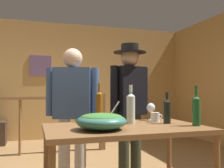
{
  "coord_description": "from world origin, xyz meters",
  "views": [
    {
      "loc": [
        -0.5,
        -2.76,
        1.1
      ],
      "look_at": [
        0.25,
        -0.34,
        1.17
      ],
      "focal_mm": 40.1,
      "sensor_mm": 36.0,
      "label": 1
    }
  ],
  "objects_px": {
    "salad_bowl": "(101,120)",
    "person_standing_left": "(72,106)",
    "wine_bottle_green": "(196,110)",
    "person_standing_right": "(130,100)",
    "wine_bottle_amber": "(99,106)",
    "mug_white": "(155,117)",
    "stair_railing": "(32,115)",
    "serving_table": "(125,135)",
    "wine_bottle_clear": "(131,107)",
    "wine_bottle_dark": "(167,111)",
    "framed_picture": "(41,66)",
    "wine_glass": "(151,108)"
  },
  "relations": [
    {
      "from": "mug_white",
      "to": "person_standing_right",
      "type": "relative_size",
      "value": 0.07
    },
    {
      "from": "mug_white",
      "to": "wine_bottle_dark",
      "type": "bearing_deg",
      "value": -72.02
    },
    {
      "from": "framed_picture",
      "to": "wine_bottle_green",
      "type": "distance_m",
      "value": 4.2
    },
    {
      "from": "wine_bottle_green",
      "to": "person_standing_right",
      "type": "distance_m",
      "value": 0.96
    },
    {
      "from": "serving_table",
      "to": "salad_bowl",
      "type": "relative_size",
      "value": 3.43
    },
    {
      "from": "stair_railing",
      "to": "wine_bottle_green",
      "type": "height_order",
      "value": "wine_bottle_green"
    },
    {
      "from": "serving_table",
      "to": "wine_bottle_clear",
      "type": "height_order",
      "value": "wine_bottle_clear"
    },
    {
      "from": "wine_bottle_amber",
      "to": "person_standing_right",
      "type": "relative_size",
      "value": 0.23
    },
    {
      "from": "wine_bottle_green",
      "to": "mug_white",
      "type": "relative_size",
      "value": 3.0
    },
    {
      "from": "salad_bowl",
      "to": "person_standing_left",
      "type": "bearing_deg",
      "value": 96.27
    },
    {
      "from": "wine_glass",
      "to": "wine_bottle_amber",
      "type": "distance_m",
      "value": 0.56
    },
    {
      "from": "wine_bottle_clear",
      "to": "wine_bottle_amber",
      "type": "relative_size",
      "value": 0.96
    },
    {
      "from": "stair_railing",
      "to": "wine_glass",
      "type": "distance_m",
      "value": 2.48
    },
    {
      "from": "serving_table",
      "to": "person_standing_right",
      "type": "distance_m",
      "value": 0.88
    },
    {
      "from": "serving_table",
      "to": "wine_bottle_green",
      "type": "bearing_deg",
      "value": -15.04
    },
    {
      "from": "stair_railing",
      "to": "person_standing_right",
      "type": "relative_size",
      "value": 2.23
    },
    {
      "from": "framed_picture",
      "to": "mug_white",
      "type": "relative_size",
      "value": 3.97
    },
    {
      "from": "wine_bottle_green",
      "to": "person_standing_right",
      "type": "xyz_separation_m",
      "value": [
        -0.26,
        0.92,
        0.05
      ]
    },
    {
      "from": "wine_bottle_dark",
      "to": "person_standing_right",
      "type": "relative_size",
      "value": 0.18
    },
    {
      "from": "wine_bottle_green",
      "to": "person_standing_left",
      "type": "distance_m",
      "value": 1.32
    },
    {
      "from": "mug_white",
      "to": "stair_railing",
      "type": "bearing_deg",
      "value": 117.0
    },
    {
      "from": "wine_bottle_clear",
      "to": "serving_table",
      "type": "bearing_deg",
      "value": -127.77
    },
    {
      "from": "stair_railing",
      "to": "wine_glass",
      "type": "xyz_separation_m",
      "value": [
        1.2,
        -2.16,
        0.24
      ]
    },
    {
      "from": "wine_bottle_clear",
      "to": "mug_white",
      "type": "bearing_deg",
      "value": 9.84
    },
    {
      "from": "stair_railing",
      "to": "person_standing_right",
      "type": "xyz_separation_m",
      "value": [
        1.13,
        -1.73,
        0.31
      ]
    },
    {
      "from": "salad_bowl",
      "to": "person_standing_right",
      "type": "relative_size",
      "value": 0.24
    },
    {
      "from": "serving_table",
      "to": "wine_bottle_amber",
      "type": "xyz_separation_m",
      "value": [
        -0.15,
        0.31,
        0.23
      ]
    },
    {
      "from": "serving_table",
      "to": "mug_white",
      "type": "distance_m",
      "value": 0.45
    },
    {
      "from": "wine_bottle_clear",
      "to": "person_standing_left",
      "type": "height_order",
      "value": "person_standing_left"
    },
    {
      "from": "wine_glass",
      "to": "mug_white",
      "type": "height_order",
      "value": "wine_glass"
    },
    {
      "from": "serving_table",
      "to": "salad_bowl",
      "type": "xyz_separation_m",
      "value": [
        -0.25,
        -0.13,
        0.15
      ]
    },
    {
      "from": "stair_railing",
      "to": "salad_bowl",
      "type": "relative_size",
      "value": 9.31
    },
    {
      "from": "stair_railing",
      "to": "serving_table",
      "type": "bearing_deg",
      "value": -72.46
    },
    {
      "from": "stair_railing",
      "to": "person_standing_left",
      "type": "relative_size",
      "value": 2.35
    },
    {
      "from": "wine_bottle_amber",
      "to": "mug_white",
      "type": "relative_size",
      "value": 3.2
    },
    {
      "from": "stair_railing",
      "to": "serving_table",
      "type": "relative_size",
      "value": 2.72
    },
    {
      "from": "wine_bottle_amber",
      "to": "mug_white",
      "type": "height_order",
      "value": "wine_bottle_amber"
    },
    {
      "from": "salad_bowl",
      "to": "wine_bottle_green",
      "type": "relative_size",
      "value": 1.13
    },
    {
      "from": "framed_picture",
      "to": "stair_railing",
      "type": "distance_m",
      "value": 1.64
    },
    {
      "from": "serving_table",
      "to": "person_standing_left",
      "type": "height_order",
      "value": "person_standing_left"
    },
    {
      "from": "wine_bottle_amber",
      "to": "wine_bottle_green",
      "type": "bearing_deg",
      "value": -31.88
    },
    {
      "from": "wine_bottle_clear",
      "to": "person_standing_right",
      "type": "bearing_deg",
      "value": 69.3
    },
    {
      "from": "person_standing_left",
      "to": "person_standing_right",
      "type": "height_order",
      "value": "person_standing_right"
    },
    {
      "from": "salad_bowl",
      "to": "wine_bottle_dark",
      "type": "height_order",
      "value": "wine_bottle_dark"
    },
    {
      "from": "person_standing_left",
      "to": "person_standing_right",
      "type": "relative_size",
      "value": 0.95
    },
    {
      "from": "wine_glass",
      "to": "wine_bottle_amber",
      "type": "bearing_deg",
      "value": -177.57
    },
    {
      "from": "wine_bottle_clear",
      "to": "wine_bottle_amber",
      "type": "height_order",
      "value": "wine_bottle_amber"
    },
    {
      "from": "wine_bottle_amber",
      "to": "serving_table",
      "type": "bearing_deg",
      "value": -63.62
    },
    {
      "from": "wine_glass",
      "to": "person_standing_left",
      "type": "height_order",
      "value": "person_standing_left"
    },
    {
      "from": "salad_bowl",
      "to": "person_standing_left",
      "type": "height_order",
      "value": "person_standing_left"
    }
  ]
}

